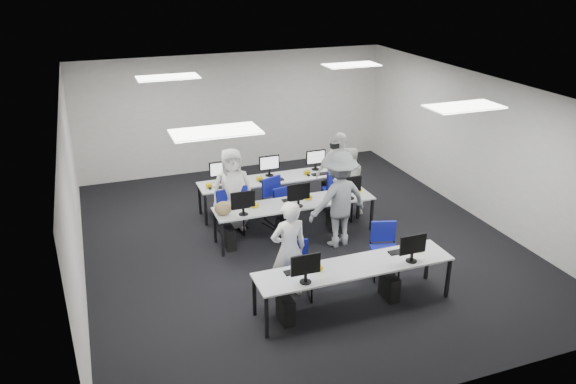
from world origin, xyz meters
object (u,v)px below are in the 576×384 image
object	(u,v)px
desk_mid	(295,205)
student_1	(348,182)
chair_7	(334,199)
photographer	(339,199)
chair_0	(297,280)
student_2	(232,189)
student_0	(289,250)
desk_front	(355,268)
chair_1	(384,260)
chair_5	(236,212)
chair_6	(277,210)
chair_3	(278,211)
chair_2	(230,221)
chair_4	(339,205)
student_3	(338,173)

from	to	relation	value
desk_mid	student_1	distance (m)	1.56
chair_7	photographer	world-z (taller)	photographer
chair_0	student_2	xyz separation A→B (m)	(-0.30, 2.82, 0.56)
student_0	student_1	distance (m)	3.43
desk_front	chair_1	world-z (taller)	chair_1
student_0	student_1	xyz separation A→B (m)	(2.30, 2.55, -0.09)
chair_5	chair_6	world-z (taller)	chair_5
desk_mid	photographer	distance (m)	0.92
chair_0	desk_front	bearing A→B (deg)	-26.62
chair_0	chair_3	world-z (taller)	chair_3
chair_2	student_0	xyz separation A→B (m)	(0.31, -2.53, 0.56)
chair_5	student_1	xyz separation A→B (m)	(2.39, -0.33, 0.46)
student_0	student_1	size ratio (longest dim) A/B	1.11
student_1	photographer	world-z (taller)	photographer
desk_front	chair_4	size ratio (longest dim) A/B	3.25
desk_front	student_1	bearing A→B (deg)	65.69
chair_4	student_1	xyz separation A→B (m)	(0.26, 0.11, 0.45)
chair_1	chair_6	distance (m)	2.88
chair_1	student_1	bearing A→B (deg)	94.58
desk_mid	chair_7	bearing A→B (deg)	33.65
desk_front	chair_2	world-z (taller)	chair_2
chair_1	chair_3	distance (m)	2.77
chair_0	chair_4	world-z (taller)	chair_4
student_1	student_3	world-z (taller)	student_3
chair_6	photographer	size ratio (longest dim) A/B	0.44
chair_1	photographer	distance (m)	1.50
student_0	chair_0	bearing A→B (deg)	149.52
student_3	chair_5	bearing A→B (deg)	173.33
chair_6	photographer	xyz separation A→B (m)	(0.75, -1.37, 0.68)
chair_3	student_2	distance (m)	1.07
student_3	photographer	world-z (taller)	photographer
chair_3	chair_4	xyz separation A→B (m)	(1.32, -0.16, -0.00)
student_0	student_3	bearing A→B (deg)	-131.25
chair_5	desk_front	bearing A→B (deg)	-65.11
chair_2	photographer	bearing A→B (deg)	-39.05
chair_1	chair_4	size ratio (longest dim) A/B	0.96
desk_front	chair_4	world-z (taller)	chair_4
chair_1	student_3	size ratio (longest dim) A/B	0.53
desk_mid	chair_3	distance (m)	0.74
chair_5	chair_2	bearing A→B (deg)	-112.32
student_0	chair_5	bearing A→B (deg)	-91.57
chair_4	chair_7	xyz separation A→B (m)	(0.05, 0.35, -0.01)
chair_3	photographer	size ratio (longest dim) A/B	0.52
student_0	photographer	size ratio (longest dim) A/B	0.89
chair_0	chair_2	bearing A→B (deg)	110.75
desk_mid	student_2	xyz separation A→B (m)	(-1.05, 0.80, 0.17)
desk_front	chair_1	distance (m)	1.21
student_1	desk_mid	bearing A→B (deg)	21.34
student_3	chair_2	bearing A→B (deg)	-178.44
chair_2	student_2	xyz separation A→B (m)	(0.12, 0.23, 0.57)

